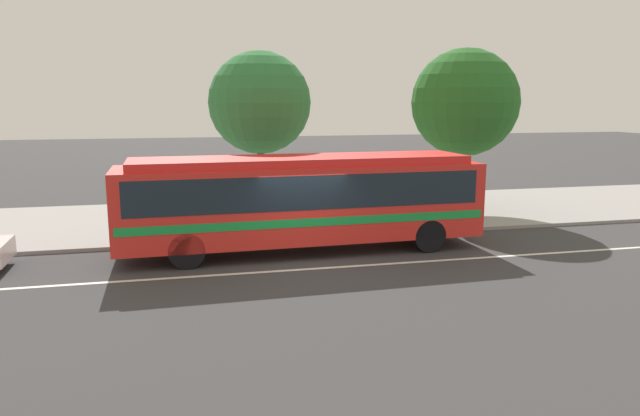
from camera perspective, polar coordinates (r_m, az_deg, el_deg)
ground_plane at (r=17.02m, az=-1.61°, el=-5.16°), size 120.00×120.00×0.00m
sidewalk_slab at (r=23.29m, az=-4.87°, el=-0.82°), size 60.00×8.00×0.12m
lane_stripe_center at (r=16.26m, az=-1.04°, el=-5.89°), size 56.00×0.16×0.01m
transit_bus at (r=17.86m, az=-1.72°, el=1.10°), size 10.94×2.78×2.89m
pedestrian_waiting_near_sign at (r=19.61m, az=-10.18°, el=-0.08°), size 0.48×0.48×1.60m
pedestrian_walking_along_curb at (r=22.47m, az=10.30°, el=1.40°), size 0.35×0.35×1.72m
bus_stop_sign at (r=20.78m, az=6.74°, el=2.69°), size 0.16×0.43×2.64m
street_tree_near_stop at (r=21.79m, az=-5.82°, el=10.02°), size 3.69×3.69×6.19m
street_tree_mid_block at (r=24.66m, az=13.76°, el=9.81°), size 4.27×4.27×6.48m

